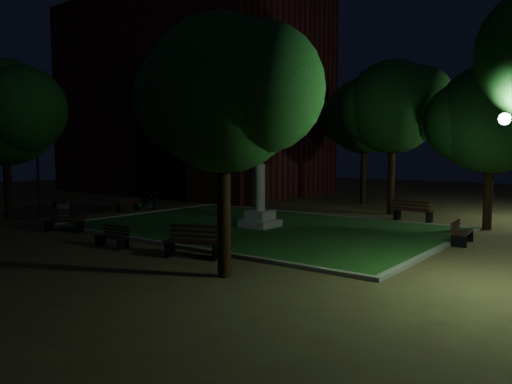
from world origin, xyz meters
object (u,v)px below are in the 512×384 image
at_px(monument, 260,206).
at_px(trash_bin, 61,213).
at_px(bench_left_side, 128,205).
at_px(bench_right_side, 461,233).
at_px(bicycle, 147,201).
at_px(bench_near_left, 113,237).
at_px(bench_west_near, 65,222).
at_px(bench_near_right, 194,242).
at_px(bench_far_side, 412,211).

xyz_separation_m(monument, trash_bin, (-7.84, -4.55, -0.44)).
xyz_separation_m(monument, bench_left_side, (-9.48, 0.47, -0.60)).
distance_m(bench_right_side, bicycle, 17.27).
relative_size(bench_near_left, bench_right_side, 0.89).
height_order(monument, trash_bin, monument).
distance_m(bench_near_left, bench_right_side, 12.32).
bearing_deg(bench_west_near, bench_near_right, -26.97).
bearing_deg(bench_left_side, bench_right_side, 95.87).
bearing_deg(bench_west_near, monument, 18.77).
height_order(bench_right_side, bicycle, bicycle).
height_order(bench_west_near, bicycle, bicycle).
relative_size(monument, bench_near_right, 1.66).
bearing_deg(bench_left_side, trash_bin, 20.54).
relative_size(bench_near_right, trash_bin, 1.89).
height_order(bench_far_side, trash_bin, trash_bin).
bearing_deg(bench_west_near, bicycle, 91.06).
bearing_deg(bench_near_right, bench_west_near, 155.93).
xyz_separation_m(bench_near_right, bench_right_side, (6.06, 7.39, -0.08)).
bearing_deg(bench_near_left, bicycle, 131.80).
relative_size(bench_near_left, trash_bin, 1.36).
relative_size(bench_west_near, bench_far_side, 0.92).
height_order(bench_right_side, trash_bin, trash_bin).
distance_m(monument, bench_near_right, 6.17).
height_order(bench_near_right, bicycle, bench_near_right).
distance_m(bench_far_side, bicycle, 14.51).
relative_size(monument, bench_near_left, 2.32).
xyz_separation_m(bench_right_side, trash_bin, (-15.71, -6.06, 0.13)).
relative_size(monument, trash_bin, 3.14).
relative_size(bench_near_right, bench_far_side, 1.01).
distance_m(bench_near_right, trash_bin, 9.74).
relative_size(bench_near_right, bench_west_near, 1.11).
xyz_separation_m(bench_west_near, bench_right_side, (13.74, 7.08, -0.04)).
xyz_separation_m(bench_right_side, bicycle, (-17.26, 0.20, 0.10)).
relative_size(bench_near_right, bench_right_side, 1.24).
relative_size(bench_near_left, bench_near_right, 0.72).
relative_size(bench_west_near, trash_bin, 1.71).
xyz_separation_m(bench_near_left, bench_far_side, (5.98, 12.55, 0.12)).
height_order(bench_near_right, bench_right_side, bench_near_right).
bearing_deg(bench_right_side, bench_west_near, 112.34).
bearing_deg(bench_west_near, bench_right_side, 2.54).
height_order(monument, bench_west_near, monument).
height_order(bench_right_side, bench_far_side, bench_far_side).
height_order(bench_near_right, trash_bin, trash_bin).
relative_size(bench_near_left, bench_left_side, 1.00).
bearing_deg(trash_bin, bench_near_left, -16.68).
bearing_deg(trash_bin, monument, 30.13).
bearing_deg(bench_near_left, bench_right_side, 38.05).
distance_m(monument, trash_bin, 9.08).
xyz_separation_m(bench_left_side, bicycle, (0.09, 1.24, 0.14)).
height_order(trash_bin, bicycle, trash_bin).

